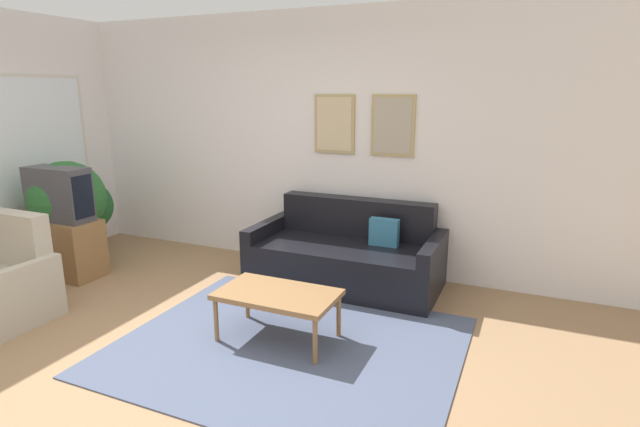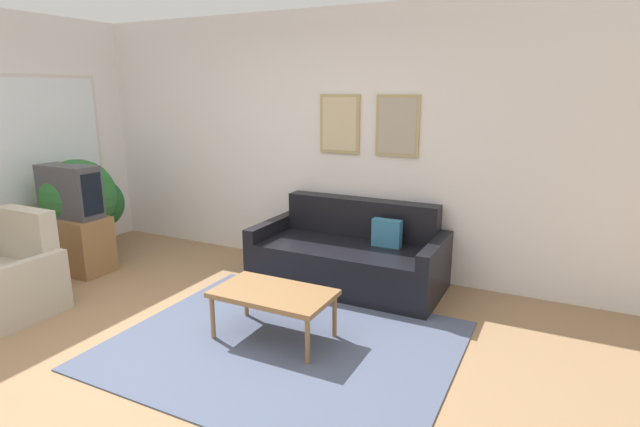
% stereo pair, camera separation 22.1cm
% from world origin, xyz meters
% --- Properties ---
extents(ground_plane, '(16.00, 16.00, 0.00)m').
position_xyz_m(ground_plane, '(0.00, 0.00, 0.00)').
color(ground_plane, '#997551').
extents(area_rug, '(2.51, 2.07, 0.01)m').
position_xyz_m(area_rug, '(0.72, 0.60, 0.01)').
color(area_rug, '#4C5670').
rests_on(area_rug, ground_plane).
extents(wall_back, '(8.00, 0.09, 2.70)m').
position_xyz_m(wall_back, '(0.01, 2.44, 1.35)').
color(wall_back, silver).
rests_on(wall_back, ground_plane).
extents(couch, '(1.85, 0.90, 0.81)m').
position_xyz_m(couch, '(0.67, 1.97, 0.28)').
color(couch, black).
rests_on(couch, ground_plane).
extents(coffee_table, '(0.91, 0.53, 0.40)m').
position_xyz_m(coffee_table, '(0.60, 0.66, 0.36)').
color(coffee_table, olive).
rests_on(coffee_table, ground_plane).
extents(tv_stand, '(0.75, 0.41, 0.60)m').
position_xyz_m(tv_stand, '(-2.09, 1.01, 0.30)').
color(tv_stand, olive).
rests_on(tv_stand, ground_plane).
extents(tv, '(0.69, 0.28, 0.54)m').
position_xyz_m(tv, '(-2.09, 1.01, 0.87)').
color(tv, '#424247').
rests_on(tv, tv_stand).
extents(armchair, '(0.79, 0.76, 0.88)m').
position_xyz_m(armchair, '(-1.70, 0.01, 0.29)').
color(armchair, '#B2A893').
rests_on(armchair, ground_plane).
extents(potted_plant_tall, '(0.79, 0.79, 1.17)m').
position_xyz_m(potted_plant_tall, '(-2.23, 1.21, 0.76)').
color(potted_plant_tall, slate).
rests_on(potted_plant_tall, ground_plane).
extents(potted_plant_by_window, '(0.60, 0.60, 0.89)m').
position_xyz_m(potted_plant_by_window, '(-2.39, 1.58, 0.56)').
color(potted_plant_by_window, beige).
rests_on(potted_plant_by_window, ground_plane).
extents(potted_plant_small, '(0.49, 0.49, 0.82)m').
position_xyz_m(potted_plant_small, '(-2.36, 1.58, 0.52)').
color(potted_plant_small, beige).
rests_on(potted_plant_small, ground_plane).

